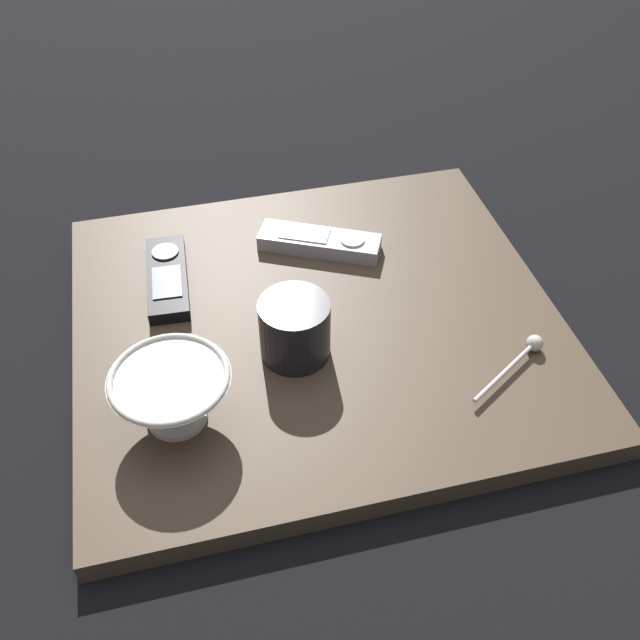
% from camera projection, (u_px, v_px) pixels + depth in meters
% --- Properties ---
extents(ground_plane, '(6.00, 6.00, 0.00)m').
position_uv_depth(ground_plane, '(317.00, 332.00, 1.02)').
color(ground_plane, black).
extents(table, '(0.65, 0.60, 0.03)m').
position_uv_depth(table, '(317.00, 324.00, 1.01)').
color(table, '#4C3D2D').
rests_on(table, ground).
extents(cereal_bowl, '(0.14, 0.14, 0.08)m').
position_uv_depth(cereal_bowl, '(173.00, 395.00, 0.84)').
color(cereal_bowl, beige).
rests_on(cereal_bowl, table).
extents(coffee_mug, '(0.09, 0.09, 0.08)m').
position_uv_depth(coffee_mug, '(295.00, 329.00, 0.92)').
color(coffee_mug, black).
rests_on(coffee_mug, table).
extents(teaspoon, '(0.13, 0.09, 0.02)m').
position_uv_depth(teaspoon, '(526.00, 352.00, 0.93)').
color(teaspoon, silver).
rests_on(teaspoon, table).
extents(tv_remote_near, '(0.19, 0.13, 0.03)m').
position_uv_depth(tv_remote_near, '(320.00, 242.00, 1.09)').
color(tv_remote_near, '#9E9EA3').
rests_on(tv_remote_near, table).
extents(tv_remote_far, '(0.07, 0.17, 0.02)m').
position_uv_depth(tv_remote_far, '(167.00, 278.00, 1.04)').
color(tv_remote_far, black).
rests_on(tv_remote_far, table).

